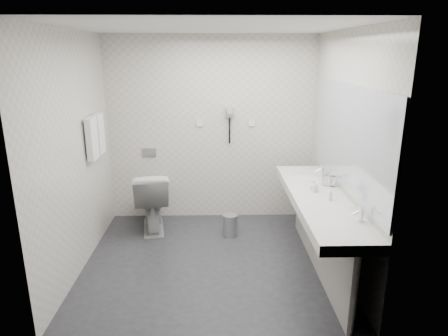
{
  "coord_description": "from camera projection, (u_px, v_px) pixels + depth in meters",
  "views": [
    {
      "loc": [
        0.06,
        -4.01,
        2.27
      ],
      "look_at": [
        0.15,
        0.15,
        1.05
      ],
      "focal_mm": 31.73,
      "sensor_mm": 36.0,
      "label": 1
    }
  ],
  "objects": [
    {
      "name": "towel_rail",
      "position": [
        93.0,
        117.0,
        4.55
      ],
      "size": [
        0.02,
        0.62,
        0.02
      ],
      "primitive_type": "cylinder",
      "rotation": [
        1.57,
        0.0,
        0.0
      ],
      "color": "silver",
      "rests_on": "wall_left"
    },
    {
      "name": "pedal_bin",
      "position": [
        230.0,
        226.0,
        5.07
      ],
      "size": [
        0.25,
        0.25,
        0.27
      ],
      "primitive_type": "cylinder",
      "rotation": [
        0.0,
        0.0,
        -0.41
      ],
      "color": "#B2B5BA",
      "rests_on": "floor"
    },
    {
      "name": "dryer_barrel",
      "position": [
        230.0,
        111.0,
        5.21
      ],
      "size": [
        0.08,
        0.14,
        0.08
      ],
      "primitive_type": "cylinder",
      "rotation": [
        1.57,
        0.0,
        0.0
      ],
      "color": "gray",
      "rests_on": "dryer_cradle"
    },
    {
      "name": "soap_bottle_a",
      "position": [
        315.0,
        187.0,
        4.17
      ],
      "size": [
        0.06,
        0.06,
        0.11
      ],
      "primitive_type": "imported",
      "rotation": [
        0.0,
        0.0,
        0.26
      ],
      "color": "silver",
      "rests_on": "vanity_counter"
    },
    {
      "name": "basin_far",
      "position": [
        305.0,
        178.0,
        4.71
      ],
      "size": [
        0.4,
        0.31,
        0.05
      ],
      "primitive_type": "ellipsoid",
      "color": "silver",
      "rests_on": "vanity_counter"
    },
    {
      "name": "towel_far",
      "position": [
        99.0,
        134.0,
        4.74
      ],
      "size": [
        0.07,
        0.24,
        0.48
      ],
      "primitive_type": "cube",
      "color": "silver",
      "rests_on": "towel_rail"
    },
    {
      "name": "wall_front",
      "position": [
        208.0,
        198.0,
        2.89
      ],
      "size": [
        2.8,
        0.0,
        2.8
      ],
      "primitive_type": "plane",
      "rotation": [
        -1.57,
        0.0,
        0.0
      ],
      "color": "beige",
      "rests_on": "floor"
    },
    {
      "name": "faucet_far",
      "position": [
        322.0,
        170.0,
        4.69
      ],
      "size": [
        0.04,
        0.04,
        0.15
      ],
      "primitive_type": "cylinder",
      "color": "silver",
      "rests_on": "vanity_counter"
    },
    {
      "name": "soap_bottle_c",
      "position": [
        331.0,
        195.0,
        3.94
      ],
      "size": [
        0.04,
        0.04,
        0.11
      ],
      "primitive_type": "imported",
      "rotation": [
        0.0,
        0.0,
        -0.02
      ],
      "color": "silver",
      "rests_on": "vanity_counter"
    },
    {
      "name": "switch_plate_a",
      "position": [
        200.0,
        123.0,
        5.34
      ],
      "size": [
        0.09,
        0.02,
        0.09
      ],
      "primitive_type": "cube",
      "color": "silver",
      "rests_on": "wall_back"
    },
    {
      "name": "wall_left",
      "position": [
        75.0,
        155.0,
        4.1
      ],
      "size": [
        0.0,
        2.6,
        2.6
      ],
      "primitive_type": "plane",
      "rotation": [
        1.57,
        0.0,
        1.57
      ],
      "color": "beige",
      "rests_on": "floor"
    },
    {
      "name": "basin_near",
      "position": [
        338.0,
        223.0,
        3.46
      ],
      "size": [
        0.4,
        0.31,
        0.05
      ],
      "primitive_type": "ellipsoid",
      "color": "silver",
      "rests_on": "vanity_counter"
    },
    {
      "name": "mirror",
      "position": [
        349.0,
        138.0,
        3.92
      ],
      "size": [
        0.02,
        2.2,
        1.05
      ],
      "primitive_type": "cube",
      "color": "#B2BCC6",
      "rests_on": "wall_right"
    },
    {
      "name": "vanity_post_far",
      "position": [
        301.0,
        202.0,
        5.21
      ],
      "size": [
        0.06,
        0.06,
        0.75
      ],
      "primitive_type": "cylinder",
      "color": "silver",
      "rests_on": "floor"
    },
    {
      "name": "toilet",
      "position": [
        152.0,
        200.0,
        5.2
      ],
      "size": [
        0.57,
        0.86,
        0.8
      ],
      "primitive_type": "imported",
      "rotation": [
        0.0,
        0.0,
        3.31
      ],
      "color": "silver",
      "rests_on": "floor"
    },
    {
      "name": "floor",
      "position": [
        211.0,
        260.0,
        4.49
      ],
      "size": [
        2.8,
        2.8,
        0.0
      ],
      "primitive_type": "plane",
      "color": "#232328",
      "rests_on": "ground"
    },
    {
      "name": "wall_right",
      "position": [
        343.0,
        153.0,
        4.16
      ],
      "size": [
        0.0,
        2.6,
        2.6
      ],
      "primitive_type": "plane",
      "rotation": [
        1.57,
        0.0,
        -1.57
      ],
      "color": "beige",
      "rests_on": "floor"
    },
    {
      "name": "faucet_near",
      "position": [
        361.0,
        213.0,
        3.44
      ],
      "size": [
        0.04,
        0.04,
        0.15
      ],
      "primitive_type": "cylinder",
      "color": "silver",
      "rests_on": "vanity_counter"
    },
    {
      "name": "towel_near",
      "position": [
        92.0,
        139.0,
        4.47
      ],
      "size": [
        0.07,
        0.24,
        0.48
      ],
      "primitive_type": "cube",
      "color": "silver",
      "rests_on": "towel_rail"
    },
    {
      "name": "soap_bottle_b",
      "position": [
        313.0,
        185.0,
        4.25
      ],
      "size": [
        0.1,
        0.1,
        0.1
      ],
      "primitive_type": "imported",
      "rotation": [
        0.0,
        0.0,
        -0.28
      ],
      "color": "silver",
      "rests_on": "vanity_counter"
    },
    {
      "name": "vanity_counter",
      "position": [
        319.0,
        200.0,
        4.09
      ],
      "size": [
        0.55,
        2.2,
        0.1
      ],
      "primitive_type": "cube",
      "color": "silver",
      "rests_on": "floor"
    },
    {
      "name": "dryer_cord",
      "position": [
        230.0,
        131.0,
        5.34
      ],
      "size": [
        0.02,
        0.02,
        0.35
      ],
      "primitive_type": "cylinder",
      "color": "black",
      "rests_on": "dryer_cradle"
    },
    {
      "name": "glass_left",
      "position": [
        333.0,
        181.0,
        4.34
      ],
      "size": [
        0.08,
        0.08,
        0.12
      ],
      "primitive_type": "cylinder",
      "rotation": [
        0.0,
        0.0,
        -0.37
      ],
      "color": "silver",
      "rests_on": "vanity_counter"
    },
    {
      "name": "bin_lid",
      "position": [
        230.0,
        215.0,
        5.03
      ],
      "size": [
        0.19,
        0.19,
        0.02
      ],
      "primitive_type": "cylinder",
      "color": "#B2B5BA",
      "rests_on": "pedal_bin"
    },
    {
      "name": "ceiling",
      "position": [
        209.0,
        27.0,
        3.78
      ],
      "size": [
        2.8,
        2.8,
        0.0
      ],
      "primitive_type": "plane",
      "rotation": [
        3.14,
        0.0,
        0.0
      ],
      "color": "silver",
      "rests_on": "wall_back"
    },
    {
      "name": "switch_plate_b",
      "position": [
        252.0,
        123.0,
        5.35
      ],
      "size": [
        0.09,
        0.02,
        0.09
      ],
      "primitive_type": "cube",
      "color": "silver",
      "rests_on": "wall_back"
    },
    {
      "name": "dryer_cradle",
      "position": [
        230.0,
        112.0,
        5.29
      ],
      "size": [
        0.1,
        0.04,
        0.14
      ],
      "primitive_type": "cube",
      "color": "gray",
      "rests_on": "wall_back"
    },
    {
      "name": "flush_plate",
      "position": [
        149.0,
        152.0,
        5.43
      ],
      "size": [
        0.18,
        0.02,
        0.12
      ],
      "primitive_type": "cube",
      "color": "#B2B5BA",
      "rests_on": "wall_back"
    },
    {
      "name": "wall_back",
      "position": [
        211.0,
        130.0,
        5.38
      ],
      "size": [
        2.8,
        0.0,
        2.8
      ],
      "primitive_type": "plane",
      "rotation": [
        1.57,
        0.0,
        0.0
      ],
      "color": "beige",
      "rests_on": "floor"
    },
    {
      "name": "vanity_post_near",
      "position": [
        354.0,
        295.0,
        3.22
      ],
      "size": [
        0.06,
        0.06,
        0.75
      ],
      "primitive_type": "cylinder",
      "color": "silver",
      "rests_on": "floor"
    },
    {
      "name": "vanity_panel",
      "position": [
        318.0,
        237.0,
        4.21
      ],
      "size": [
        0.03,
        2.15,
        0.75
      ],
      "primitive_type": "cube",
      "color": "gray",
      "rests_on": "floor"
    },
    {
      "name": "glass_right",
      "position": [
        325.0,
        180.0,
        4.37
      ],
      "size": [
        0.08,
        0.08,
        0.12
      ],
      "primitive_type": "cylinder",
      "rotation": [
        0.0,
        0.0,
        0.24
      ],
      "color": "silver",
      "rests_on": "vanity_counter"
    }
  ]
}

